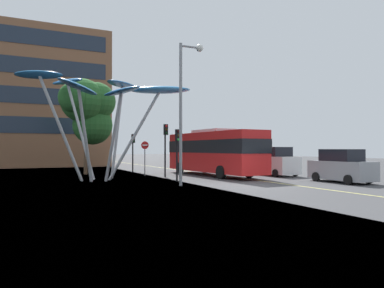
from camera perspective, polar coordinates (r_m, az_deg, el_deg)
ground at (r=21.51m, az=8.02°, el=-6.60°), size 120.00×240.00×0.10m
red_bus at (r=29.34m, az=3.28°, el=-1.01°), size 3.11×11.36×3.67m
leaf_sculpture at (r=26.19m, az=-13.16°, el=7.76°), size 11.51×9.44×7.55m
traffic_light_kerb_near at (r=23.65m, az=-2.26°, el=0.03°), size 0.28×0.42×3.39m
traffic_light_kerb_far at (r=27.63m, az=-4.12°, el=0.77°), size 0.28×0.42×3.99m
traffic_light_island_mid at (r=33.60m, az=-9.13°, el=-0.09°), size 0.28×0.42×3.47m
car_parked_near at (r=25.29m, az=22.18°, el=-3.31°), size 1.94×4.22×2.12m
car_parked_mid at (r=30.07m, az=12.76°, el=-2.77°), size 2.08×4.08×2.29m
street_lamp at (r=21.68m, az=-1.01°, el=7.53°), size 1.54×0.44×8.39m
tree_pavement_near at (r=32.69m, az=-15.74°, el=5.17°), size 4.93×4.42×8.06m
tree_pavement_far at (r=47.65m, az=-17.34°, el=2.24°), size 4.56×4.31×6.89m
no_entry_sign at (r=28.67m, az=-7.33°, el=-1.42°), size 0.60×0.12×2.72m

